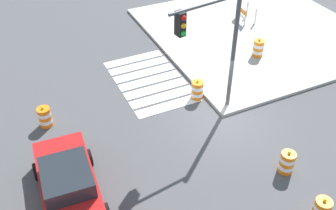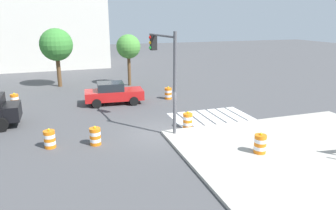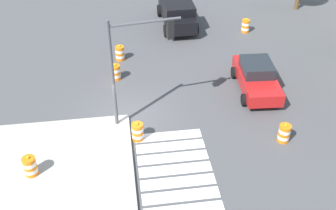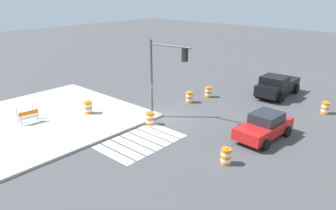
# 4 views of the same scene
# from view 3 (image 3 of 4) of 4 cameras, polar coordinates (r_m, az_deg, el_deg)

# --- Properties ---
(ground_plane) EXTENTS (120.00, 120.00, 0.00)m
(ground_plane) POSITION_cam_3_polar(r_m,az_deg,el_deg) (20.78, -5.56, -1.68)
(ground_plane) COLOR #474749
(crosswalk_stripes) EXTENTS (5.10, 3.20, 0.02)m
(crosswalk_stripes) POSITION_cam_3_polar(r_m,az_deg,el_deg) (17.91, 1.04, -9.05)
(crosswalk_stripes) COLOR silver
(crosswalk_stripes) RESTS_ON ground
(sports_car) EXTENTS (4.41, 2.36, 1.63)m
(sports_car) POSITION_cam_3_polar(r_m,az_deg,el_deg) (22.78, 12.36, 3.88)
(sports_car) COLOR red
(sports_car) RESTS_ON ground
(pickup_truck) EXTENTS (5.18, 2.41, 1.92)m
(pickup_truck) POSITION_cam_3_polar(r_m,az_deg,el_deg) (29.22, 1.38, 12.68)
(pickup_truck) COLOR black
(pickup_truck) RESTS_ON ground
(traffic_barrel_near_corner) EXTENTS (0.56, 0.56, 1.02)m
(traffic_barrel_near_corner) POSITION_cam_3_polar(r_m,az_deg,el_deg) (19.13, -4.30, -3.77)
(traffic_barrel_near_corner) COLOR orange
(traffic_barrel_near_corner) RESTS_ON ground
(traffic_barrel_crosswalk_end) EXTENTS (0.56, 0.56, 1.02)m
(traffic_barrel_crosswalk_end) POSITION_cam_3_polar(r_m,az_deg,el_deg) (23.54, -7.40, 4.60)
(traffic_barrel_crosswalk_end) COLOR orange
(traffic_barrel_crosswalk_end) RESTS_ON ground
(traffic_barrel_median_near) EXTENTS (0.56, 0.56, 1.02)m
(traffic_barrel_median_near) POSITION_cam_3_polar(r_m,az_deg,el_deg) (29.18, 10.87, 10.88)
(traffic_barrel_median_near) COLOR orange
(traffic_barrel_median_near) RESTS_ON ground
(traffic_barrel_median_far) EXTENTS (0.56, 0.56, 1.02)m
(traffic_barrel_median_far) POSITION_cam_3_polar(r_m,az_deg,el_deg) (19.77, 16.04, -3.83)
(traffic_barrel_median_far) COLOR orange
(traffic_barrel_median_far) RESTS_ON ground
(traffic_barrel_far_curb) EXTENTS (0.56, 0.56, 1.02)m
(traffic_barrel_far_curb) POSITION_cam_3_polar(r_m,az_deg,el_deg) (25.44, -6.79, 7.27)
(traffic_barrel_far_curb) COLOR orange
(traffic_barrel_far_curb) RESTS_ON ground
(traffic_barrel_on_sidewalk) EXTENTS (0.56, 0.56, 1.02)m
(traffic_barrel_on_sidewalk) POSITION_cam_3_polar(r_m,az_deg,el_deg) (18.16, -18.83, -8.15)
(traffic_barrel_on_sidewalk) COLOR orange
(traffic_barrel_on_sidewalk) RESTS_ON sidewalk_corner
(traffic_light_pole) EXTENTS (0.76, 3.27, 5.50)m
(traffic_light_pole) POSITION_cam_3_polar(r_m,az_deg,el_deg) (18.26, -4.54, 7.30)
(traffic_light_pole) COLOR #4C4C51
(traffic_light_pole) RESTS_ON sidewalk_corner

